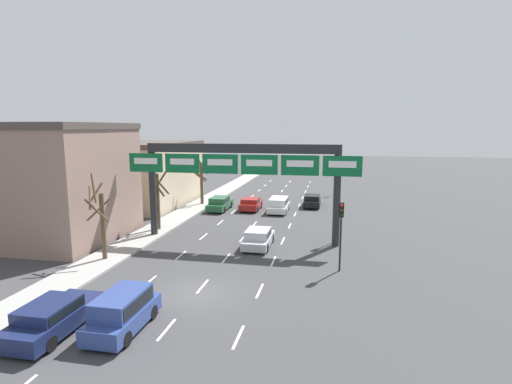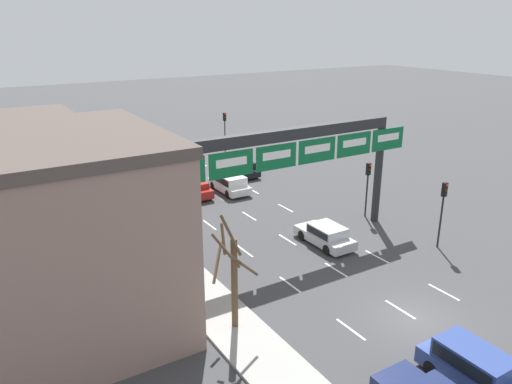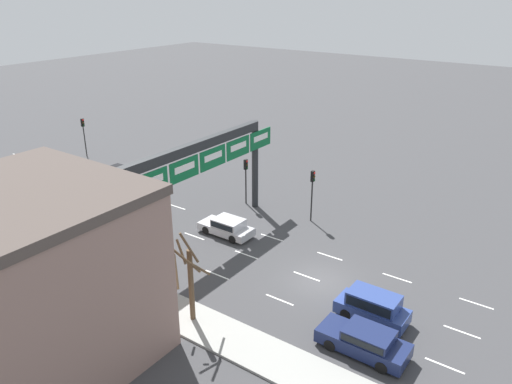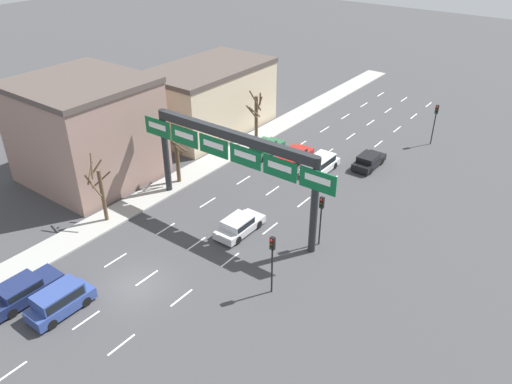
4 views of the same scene
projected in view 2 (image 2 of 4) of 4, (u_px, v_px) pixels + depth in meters
ground_plane at (416, 319)px, 24.44m from camera, size 220.00×220.00×0.00m
sidewalk_left at (281, 375)px, 20.47m from camera, size 2.80×110.00×0.15m
lane_dashes at (267, 227)px, 35.34m from camera, size 6.72×67.00×0.01m
sign_gantry at (294, 156)px, 30.95m from camera, size 18.26×0.70×7.67m
building_near at (45, 240)px, 22.13m from camera, size 10.88×10.35×9.27m
building_far at (26, 173)px, 35.35m from camera, size 8.48×14.49×7.24m
suv_white at (229, 182)px, 42.45m from camera, size 1.96×4.50×1.53m
car_red at (194, 188)px, 41.35m from camera, size 1.97×3.96×1.32m
car_green at (159, 197)px, 39.14m from camera, size 1.87×4.81×1.46m
suv_blue at (472, 366)px, 19.65m from camera, size 1.82×4.12×1.75m
car_silver at (326, 234)px, 32.35m from camera, size 1.88×4.39×1.38m
car_black at (242, 168)px, 47.06m from camera, size 1.80×4.19×1.36m
traffic_light_near_gantry at (225, 124)px, 54.95m from camera, size 0.30×0.35×4.35m
traffic_light_mid_block at (443, 202)px, 31.23m from camera, size 0.30×0.35×4.37m
traffic_light_far_end at (368, 178)px, 36.42m from camera, size 0.30×0.35×4.12m
tree_bare_closest at (233, 274)px, 22.70m from camera, size 2.05×2.21×5.79m
tree_bare_second at (170, 216)px, 29.52m from camera, size 1.57×2.02×5.47m
tree_bare_third at (112, 168)px, 38.99m from camera, size 1.70×1.57×5.57m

